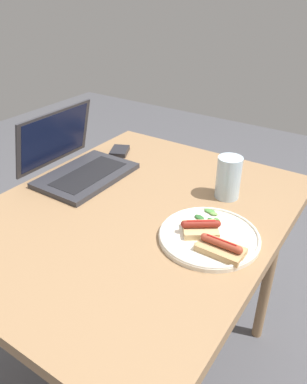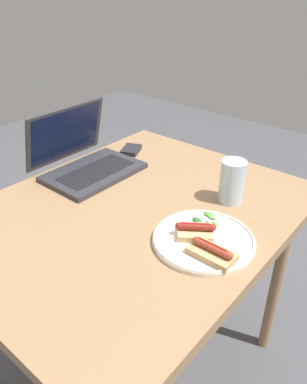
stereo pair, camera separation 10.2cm
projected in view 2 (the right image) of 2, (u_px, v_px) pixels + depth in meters
The scene contains 9 objects.
ground_plane at pixel (140, 368), 1.52m from camera, with size 6.00×6.00×0.00m, color #4C4C51.
desk at pixel (135, 229), 1.17m from camera, with size 1.03×0.83×0.77m.
laptop at pixel (86, 161), 1.33m from camera, with size 0.33×0.28×0.22m.
plate at pixel (204, 240), 0.98m from camera, with size 0.27×0.27×0.02m.
sausage_toast_left at pixel (195, 231), 0.99m from camera, with size 0.11×0.12×0.04m.
sausage_toast_middle at pixel (212, 252), 0.91m from camera, with size 0.07×0.12×0.04m.
salad_pile at pixel (208, 220), 1.05m from camera, with size 0.07×0.08×0.01m.
drinking_glass at pixel (232, 181), 1.14m from camera, with size 0.08×0.08×0.14m.
external_drive at pixel (131, 150), 1.49m from camera, with size 0.11×0.10×0.02m.
Camera 2 is at (-0.70, -0.65, 1.39)m, focal length 35.00 mm.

